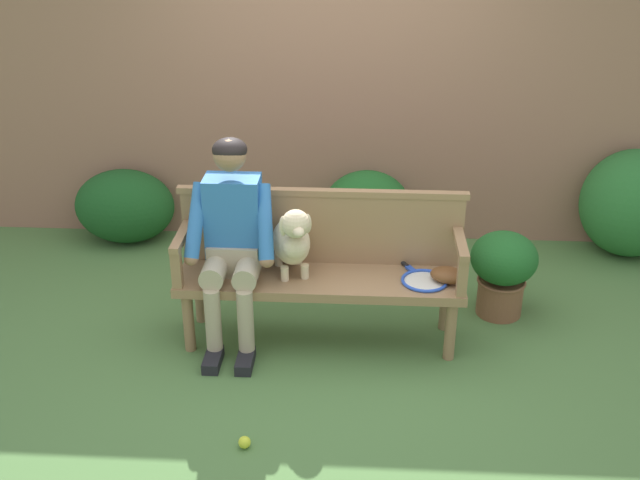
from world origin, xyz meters
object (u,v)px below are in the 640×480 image
Objects in this scene: person_seated at (232,235)px; potted_plant at (503,268)px; tennis_ball at (245,442)px; tennis_racket at (422,279)px; garden_bench at (320,285)px; baseball_glove at (448,275)px; dog_on_bench at (292,240)px.

person_seated is 2.22× the size of potted_plant.
person_seated is 20.17× the size of tennis_ball.
tennis_racket reaches higher than tennis_ball.
tennis_ball is at bearing -107.30° from garden_bench.
tennis_ball is 2.15m from potted_plant.
baseball_glove is 3.33× the size of tennis_ball.
tennis_ball is at bearing -79.10° from person_seated.
tennis_ball is at bearing -98.55° from dog_on_bench.
garden_bench is at bearing 178.65° from tennis_racket.
potted_plant is (1.75, 0.40, -0.39)m from person_seated.
person_seated reaches higher than tennis_racket.
baseball_glove reaches higher than tennis_ball.
person_seated is 1.35m from baseball_glove.
garden_bench is 3.16× the size of tennis_racket.
baseball_glove reaches higher than garden_bench.
person_seated is at bearing 179.71° from tennis_racket.
garden_bench is at bearing 72.70° from tennis_ball.
dog_on_bench is (-0.17, 0.01, 0.30)m from garden_bench.
tennis_racket is 0.16m from baseball_glove.
garden_bench is 1.18m from tennis_ball.
baseball_glove is at bearing -3.62° from tennis_racket.
tennis_racket is at bearing -168.32° from baseball_glove.
baseball_glove reaches higher than tennis_racket.
dog_on_bench reaches higher than tennis_racket.
person_seated is 1.83m from potted_plant.
dog_on_bench is (0.37, 0.02, -0.03)m from person_seated.
potted_plant is at bearing 13.03° from person_seated.
person_seated is at bearing -176.84° from dog_on_bench.
person_seated is at bearing 100.90° from tennis_ball.
potted_plant reaches higher than tennis_racket.
baseball_glove is at bearing 43.01° from tennis_ball.
potted_plant is (1.38, 0.38, -0.36)m from dog_on_bench.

